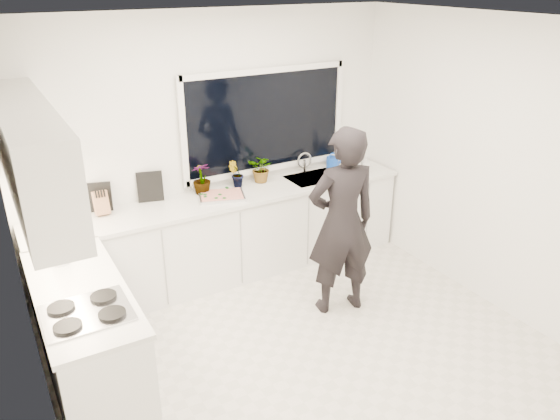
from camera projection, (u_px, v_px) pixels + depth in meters
floor at (301, 348)px, 4.77m from camera, size 4.00×3.50×0.02m
wall_back at (213, 147)px, 5.62m from camera, size 4.00×0.02×2.70m
wall_left at (22, 269)px, 3.31m from camera, size 0.02×3.50×2.70m
wall_right at (484, 163)px, 5.13m from camera, size 0.02×3.50×2.70m
ceiling at (307, 20)px, 3.67m from camera, size 4.00×3.50×0.02m
window at (266, 121)px, 5.78m from camera, size 1.80×0.02×1.00m
base_cabinets_back at (229, 237)px, 5.74m from camera, size 3.92×0.58×0.88m
base_cabinets_left at (89, 343)px, 4.10m from camera, size 0.58×1.60×0.88m
countertop_back at (228, 197)px, 5.54m from camera, size 3.94×0.62×0.04m
countertop_left at (80, 291)px, 3.92m from camera, size 0.62×1.60×0.04m
upper_cabinets at (31, 154)px, 3.76m from camera, size 0.34×2.10×0.70m
sink at (314, 182)px, 6.04m from camera, size 0.58×0.42×0.14m
faucet at (304, 163)px, 6.14m from camera, size 0.03×0.03×0.22m
stovetop at (86, 312)px, 3.62m from camera, size 0.56×0.48×0.03m
person at (342, 223)px, 4.97m from camera, size 0.73×0.55×1.81m
pizza_tray at (222, 196)px, 5.48m from camera, size 0.53×0.45×0.03m
pizza at (222, 194)px, 5.47m from camera, size 0.48×0.41×0.01m
watering_can at (332, 163)px, 6.28m from camera, size 0.18×0.18×0.13m
paper_towel_roll at (48, 213)px, 4.81m from camera, size 0.14×0.14×0.26m
knife_block at (101, 204)px, 5.06m from camera, size 0.13×0.10×0.22m
utensil_crock at (60, 254)px, 4.22m from camera, size 0.16×0.16×0.16m
picture_frame_large at (100, 197)px, 5.13m from camera, size 0.22×0.08×0.28m
picture_frame_small at (150, 187)px, 5.35m from camera, size 0.25×0.08×0.30m
herb_plants at (241, 172)px, 5.72m from camera, size 0.96×0.37×0.33m
soap_bottles at (359, 163)px, 6.08m from camera, size 0.26×0.15×0.29m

